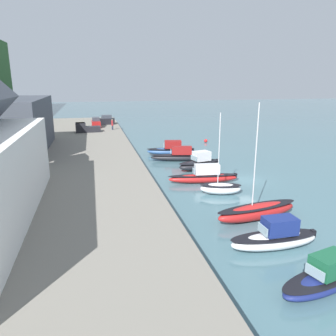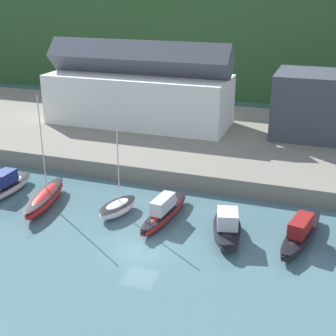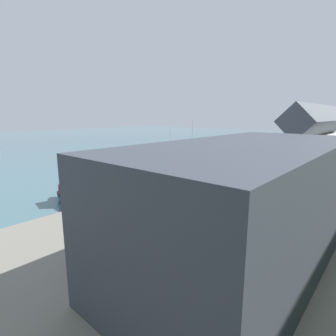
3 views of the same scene
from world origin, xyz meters
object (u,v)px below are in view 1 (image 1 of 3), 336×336
(moored_boat_0, at_px, (326,277))
(moored_boat_7, at_px, (171,150))
(mooring_buoy_1, at_px, (206,141))
(moored_boat_2, at_px, (257,211))
(parked_car_1, at_px, (106,120))
(pickup_truck_0, at_px, (86,128))
(moored_boat_4, at_px, (204,176))
(moored_boat_5, at_px, (200,163))
(moored_boat_3, at_px, (221,188))
(person_on_quay, at_px, (112,124))
(moored_boat_1, at_px, (275,237))
(parked_car_0, at_px, (96,123))
(moored_boat_6, at_px, (179,156))

(moored_boat_0, xyz_separation_m, moored_boat_7, (36.15, 0.34, 0.07))
(mooring_buoy_1, bearing_deg, moored_boat_2, 167.59)
(parked_car_1, bearing_deg, pickup_truck_0, 158.62)
(moored_boat_7, relative_size, parked_car_1, 1.89)
(moored_boat_4, bearing_deg, moored_boat_5, -7.47)
(moored_boat_3, height_order, person_on_quay, moored_boat_3)
(person_on_quay, bearing_deg, mooring_buoy_1, -118.58)
(moored_boat_1, distance_m, parked_car_0, 55.41)
(parked_car_0, xyz_separation_m, person_on_quay, (-4.68, -3.23, 0.18))
(moored_boat_7, relative_size, person_on_quay, 3.71)
(moored_boat_5, xyz_separation_m, moored_boat_6, (5.46, 1.34, -0.13))
(moored_boat_5, distance_m, pickup_truck_0, 30.09)
(moored_boat_0, distance_m, moored_boat_2, 9.79)
(moored_boat_2, height_order, moored_boat_7, moored_boat_2)
(parked_car_1, height_order, pickup_truck_0, parked_car_1)
(moored_boat_6, height_order, mooring_buoy_1, moored_boat_6)
(person_on_quay, bearing_deg, moored_boat_3, -167.04)
(parked_car_1, relative_size, mooring_buoy_1, 6.52)
(moored_boat_1, height_order, moored_boat_4, moored_boat_1)
(moored_boat_4, bearing_deg, moored_boat_6, 5.97)
(parked_car_0, bearing_deg, pickup_truck_0, 71.30)
(moored_boat_6, xyz_separation_m, parked_car_0, (27.36, 11.54, 1.84))
(moored_boat_5, xyz_separation_m, pickup_truck_0, (26.05, 14.97, 1.61))
(moored_boat_6, bearing_deg, person_on_quay, 32.68)
(moored_boat_1, relative_size, pickup_truck_0, 1.37)
(moored_boat_7, relative_size, pickup_truck_0, 1.64)
(moored_boat_5, bearing_deg, parked_car_1, 2.08)
(moored_boat_3, distance_m, parked_car_0, 44.23)
(moored_boat_4, height_order, moored_boat_5, moored_boat_5)
(pickup_truck_0, xyz_separation_m, mooring_buoy_1, (-7.22, -22.41, -2.18))
(moored_boat_3, height_order, parked_car_1, moored_boat_3)
(moored_boat_5, height_order, person_on_quay, person_on_quay)
(moored_boat_6, bearing_deg, parked_car_0, 35.44)
(moored_boat_1, distance_m, mooring_buoy_1, 41.18)
(moored_boat_4, relative_size, moored_boat_7, 1.06)
(moored_boat_7, relative_size, mooring_buoy_1, 12.29)
(moored_boat_4, relative_size, pickup_truck_0, 1.73)
(moored_boat_0, relative_size, moored_boat_6, 0.77)
(parked_car_1, bearing_deg, moored_boat_5, -164.56)
(moored_boat_2, relative_size, moored_boat_3, 1.17)
(moored_boat_4, bearing_deg, parked_car_0, 22.64)
(moored_boat_0, relative_size, moored_boat_3, 0.79)
(moored_boat_3, relative_size, person_on_quay, 3.95)
(moored_boat_7, height_order, parked_car_0, parked_car_0)
(moored_boat_0, height_order, moored_boat_7, moored_boat_7)
(moored_boat_4, height_order, pickup_truck_0, pickup_truck_0)
(moored_boat_5, xyz_separation_m, person_on_quay, (28.14, 9.66, 1.89))
(mooring_buoy_1, bearing_deg, person_on_quay, 61.42)
(parked_car_0, bearing_deg, moored_boat_1, 100.27)
(moored_boat_5, distance_m, person_on_quay, 29.81)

